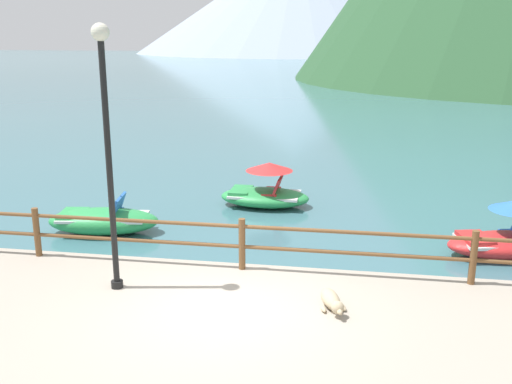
{
  "coord_description": "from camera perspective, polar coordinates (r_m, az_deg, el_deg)",
  "views": [
    {
      "loc": [
        1.87,
        -8.14,
        4.53
      ],
      "look_at": [
        -0.32,
        5.0,
        0.9
      ],
      "focal_mm": 41.1,
      "sensor_mm": 36.0,
      "label": 1
    }
  ],
  "objects": [
    {
      "name": "ground_plane",
      "position": [
        48.38,
        7.3,
        9.76
      ],
      "size": [
        200.0,
        200.0,
        0.0
      ],
      "primitive_type": "plane",
      "color": "#3D6B75"
    },
    {
      "name": "pedal_boat_3",
      "position": [
        14.09,
        -14.67,
        -2.68
      ],
      "size": [
        2.7,
        1.49,
        0.9
      ],
      "color": "green",
      "rests_on": "ground"
    },
    {
      "name": "lamp_post",
      "position": [
        9.48,
        -14.29,
        5.29
      ],
      "size": [
        0.28,
        0.28,
        4.28
      ],
      "color": "black",
      "rests_on": "promenade_dock"
    },
    {
      "name": "dog_resting",
      "position": [
        9.29,
        7.39,
        -10.45
      ],
      "size": [
        0.49,
        1.06,
        0.26
      ],
      "color": "tan",
      "rests_on": "promenade_dock"
    },
    {
      "name": "pedal_boat_1",
      "position": [
        13.32,
        23.29,
        -4.18
      ],
      "size": [
        2.72,
        1.72,
        1.22
      ],
      "color": "red",
      "rests_on": "ground"
    },
    {
      "name": "dock_railing",
      "position": [
        10.49,
        -1.37,
        -4.57
      ],
      "size": [
        23.92,
        0.12,
        0.95
      ],
      "color": "brown",
      "rests_on": "promenade_dock"
    },
    {
      "name": "pedal_boat_0",
      "position": [
        15.73,
        0.88,
        0.02
      ],
      "size": [
        2.41,
        1.36,
        1.21
      ],
      "color": "green",
      "rests_on": "ground"
    }
  ]
}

